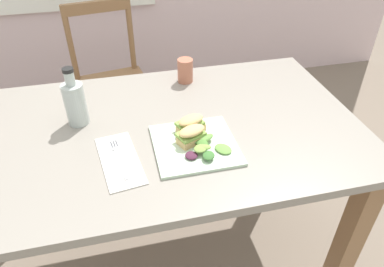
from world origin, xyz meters
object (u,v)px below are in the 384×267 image
object	(u,v)px
plate_lunch	(195,145)
bottle_cold_brew	(76,105)
chair_wooden_far	(112,83)
dining_table	(159,156)
sandwich_half_front	(192,135)
sandwich_half_back	(191,124)
fork_on_napkin	(118,156)
cup_extra_side	(185,71)

from	to	relation	value
plate_lunch	bottle_cold_brew	world-z (taller)	bottle_cold_brew
chair_wooden_far	bottle_cold_brew	bearing A→B (deg)	-98.34
dining_table	sandwich_half_front	size ratio (longest dim) A/B	13.53
dining_table	sandwich_half_back	distance (m)	0.20
chair_wooden_far	sandwich_half_front	bearing A→B (deg)	-77.07
sandwich_half_front	chair_wooden_far	bearing A→B (deg)	102.93
fork_on_napkin	bottle_cold_brew	bearing A→B (deg)	118.41
dining_table	sandwich_half_front	distance (m)	0.22
plate_lunch	cup_extra_side	bearing A→B (deg)	81.57
dining_table	sandwich_half_front	xyz separation A→B (m)	(0.09, -0.11, 0.16)
plate_lunch	sandwich_half_front	distance (m)	0.04
sandwich_half_front	cup_extra_side	bearing A→B (deg)	80.25
plate_lunch	cup_extra_side	xyz separation A→B (m)	(0.06, 0.42, 0.04)
sandwich_half_back	bottle_cold_brew	distance (m)	0.39
fork_on_napkin	chair_wooden_far	bearing A→B (deg)	90.01
chair_wooden_far	dining_table	bearing A→B (deg)	-81.35
dining_table	chair_wooden_far	world-z (taller)	chair_wooden_far
chair_wooden_far	plate_lunch	bearing A→B (deg)	-76.77
dining_table	bottle_cold_brew	bearing A→B (deg)	159.63
dining_table	bottle_cold_brew	world-z (taller)	bottle_cold_brew
chair_wooden_far	plate_lunch	world-z (taller)	chair_wooden_far
chair_wooden_far	sandwich_half_back	xyz separation A→B (m)	(0.24, -0.94, 0.33)
plate_lunch	sandwich_half_back	bearing A→B (deg)	87.96
sandwich_half_back	chair_wooden_far	bearing A→B (deg)	104.28
chair_wooden_far	cup_extra_side	bearing A→B (deg)	-63.22
sandwich_half_back	sandwich_half_front	bearing A→B (deg)	-100.39
sandwich_half_front	sandwich_half_back	xyz separation A→B (m)	(0.01, 0.06, 0.00)
dining_table	plate_lunch	world-z (taller)	plate_lunch
plate_lunch	sandwich_half_front	size ratio (longest dim) A/B	2.51
dining_table	sandwich_half_front	world-z (taller)	sandwich_half_front
bottle_cold_brew	fork_on_napkin	bearing A→B (deg)	-61.59
plate_lunch	fork_on_napkin	distance (m)	0.24
dining_table	sandwich_half_back	size ratio (longest dim) A/B	13.53
bottle_cold_brew	plate_lunch	bearing A→B (deg)	-31.51
chair_wooden_far	bottle_cold_brew	xyz separation A→B (m)	(-0.12, -0.79, 0.36)
cup_extra_side	dining_table	bearing A→B (deg)	-119.24
chair_wooden_far	bottle_cold_brew	size ratio (longest dim) A/B	4.26
sandwich_half_back	fork_on_napkin	size ratio (longest dim) A/B	0.55
fork_on_napkin	bottle_cold_brew	distance (m)	0.25
cup_extra_side	bottle_cold_brew	bearing A→B (deg)	-154.27
fork_on_napkin	cup_extra_side	distance (m)	0.51
dining_table	fork_on_napkin	distance (m)	0.22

